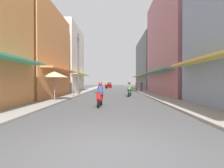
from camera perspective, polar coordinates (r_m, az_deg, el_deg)
ground_plane at (r=26.94m, az=0.32°, el=-2.62°), size 119.04×119.04×0.00m
sidewalk_left at (r=27.39m, az=-9.54°, el=-2.45°), size 1.87×62.11×0.12m
sidewalk_right at (r=27.30m, az=10.20°, el=-2.46°), size 1.87×62.11×0.12m
building_left_mid at (r=19.26m, az=-26.96°, el=9.50°), size 7.05×9.01×9.09m
building_left_far at (r=28.45m, az=-17.49°, el=8.12°), size 7.05×8.92×10.51m
building_right_mid at (r=22.53m, az=23.25°, el=13.18°), size 7.05×12.87×12.93m
building_right_far at (r=35.45m, az=14.59°, el=6.63°), size 7.05×13.49×10.47m
motorbike_blue at (r=27.14m, az=-4.34°, el=-1.11°), size 0.68×1.77×1.58m
motorbike_green at (r=17.75m, az=6.15°, el=-2.09°), size 0.67×1.77×1.58m
motorbike_red at (r=10.57m, az=-4.22°, el=-4.02°), size 0.55×1.81×1.58m
motorbike_black at (r=36.94m, az=-1.94°, el=-0.62°), size 0.58×1.80×1.58m
parked_car at (r=44.34m, az=-1.22°, el=-0.35°), size 1.76×4.10×1.45m
pedestrian_crossing at (r=29.24m, az=8.50°, el=-0.46°), size 0.44×0.44×1.73m
pedestrian_foreground at (r=26.47m, az=10.22°, el=-0.54°), size 0.44×0.44×1.76m
vendor_umbrella at (r=13.40m, az=-19.45°, el=3.18°), size 2.12×2.12×2.39m
utility_pole at (r=19.75m, az=-11.67°, el=6.88°), size 0.20×1.20×7.24m
street_sign_no_entry at (r=16.52m, az=-13.71°, el=1.19°), size 0.07×0.60×2.65m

